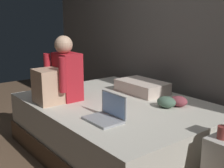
# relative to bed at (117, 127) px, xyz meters

# --- Properties ---
(ground_plane) EXTENTS (8.00, 8.00, 0.00)m
(ground_plane) POSITION_rel_bed_xyz_m (0.20, -0.30, -0.26)
(ground_plane) COLOR brown
(wall_back) EXTENTS (5.60, 0.10, 2.70)m
(wall_back) POSITION_rel_bed_xyz_m (0.20, 0.90, 1.09)
(wall_back) COLOR #605B56
(wall_back) RESTS_ON ground_plane
(bed) EXTENTS (2.00, 1.50, 0.53)m
(bed) POSITION_rel_bed_xyz_m (0.00, 0.00, 0.00)
(bed) COLOR brown
(bed) RESTS_ON ground_plane
(person_sitting) EXTENTS (0.39, 0.44, 0.66)m
(person_sitting) POSITION_rel_bed_xyz_m (-0.40, -0.42, 0.52)
(person_sitting) COLOR #B21E28
(person_sitting) RESTS_ON bed
(laptop) EXTENTS (0.32, 0.23, 0.22)m
(laptop) POSITION_rel_bed_xyz_m (0.34, -0.38, 0.32)
(laptop) COLOR #9EA0A5
(laptop) RESTS_ON bed
(pillow) EXTENTS (0.56, 0.36, 0.13)m
(pillow) POSITION_rel_bed_xyz_m (-0.12, 0.45, 0.33)
(pillow) COLOR beige
(pillow) RESTS_ON bed
(mug) EXTENTS (0.08, 0.08, 0.09)m
(mug) POSITION_rel_bed_xyz_m (1.17, -0.01, 0.34)
(mug) COLOR #933833
(mug) RESTS_ON nightstand
(clothes_pile) EXTENTS (0.23, 0.28, 0.10)m
(clothes_pile) POSITION_rel_bed_xyz_m (0.43, 0.32, 0.32)
(clothes_pile) COLOR #8E3D47
(clothes_pile) RESTS_ON bed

